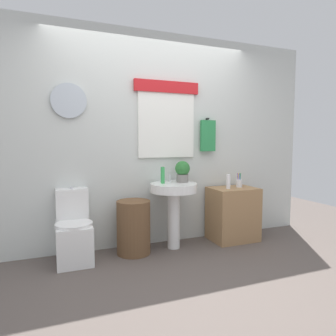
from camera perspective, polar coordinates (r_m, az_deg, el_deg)
The scene contains 11 objects.
ground_plane at distance 2.95m, azimuth 4.46°, elevation -20.60°, with size 8.00×8.00×0.00m, color #564C47.
back_wall at distance 3.73m, azimuth -3.07°, elevation 5.53°, with size 4.40×0.18×2.60m.
toilet at distance 3.43m, azimuth -17.59°, elevation -11.81°, with size 0.38×0.51×0.78m.
laundry_hamper at distance 3.49m, azimuth -6.59°, elevation -11.16°, with size 0.38×0.38×0.61m, color brown.
pedestal_sink at distance 3.57m, azimuth 1.08°, elevation -5.81°, with size 0.56×0.56×0.78m.
faucet at distance 3.64m, azimuth 0.37°, elevation -1.93°, with size 0.03×0.03×0.10m, color silver.
wooden_cabinet at distance 4.01m, azimuth 12.26°, elevation -8.55°, with size 0.58×0.44×0.68m, color #9E754C.
soap_bottle at distance 3.53m, azimuth -1.02°, elevation -1.37°, with size 0.05×0.05×0.20m, color green.
potted_plant at distance 3.63m, azimuth 2.78°, elevation -0.54°, with size 0.18×0.18×0.26m.
lotion_bottle at distance 3.84m, azimuth 11.44°, elevation -2.54°, with size 0.05×0.05×0.18m, color white.
toothbrush_cup at distance 4.01m, azimuth 13.43°, elevation -2.80°, with size 0.08×0.08×0.19m.
Camera 1 is at (-1.16, -2.39, 1.28)m, focal length 31.91 mm.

